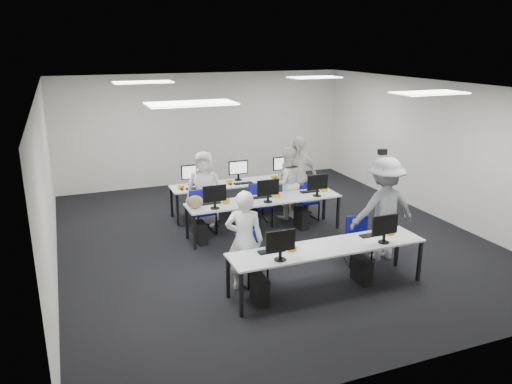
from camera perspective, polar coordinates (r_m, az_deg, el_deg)
name	(u,v)px	position (r m, az deg, el deg)	size (l,w,h in m)	color
room	(269,165)	(9.70, 1.45, 3.15)	(9.00, 9.02, 3.00)	black
ceiling_panels	(269,87)	(9.46, 1.52, 11.92)	(5.20, 4.60, 0.02)	white
desk_front	(328,249)	(7.91, 8.22, -6.52)	(3.20, 0.70, 0.73)	silver
desk_mid	(264,202)	(10.10, 0.97, -1.12)	(3.20, 0.70, 0.73)	silver
desk_back	(241,184)	(11.35, -1.72, 0.90)	(3.20, 0.70, 0.73)	silver
equipment_front	(317,271)	(7.94, 6.98, -8.92)	(2.51, 0.41, 1.19)	#0B5197
equipment_mid	(256,218)	(10.12, 0.00, -3.01)	(2.91, 0.41, 1.19)	white
equipment_back	(249,197)	(11.52, -0.84, -0.52)	(2.91, 0.41, 1.19)	white
chair_0	(251,267)	(8.22, -0.56, -8.61)	(0.48, 0.51, 0.83)	#121189
chair_1	(358,249)	(9.07, 11.60, -6.45)	(0.52, 0.55, 0.83)	#121189
chair_2	(203,220)	(10.32, -6.07, -3.18)	(0.49, 0.52, 0.88)	#121189
chair_3	(263,212)	(10.74, 0.77, -2.30)	(0.56, 0.58, 0.87)	#121189
chair_4	(307,208)	(11.11, 5.84, -1.83)	(0.42, 0.46, 0.81)	#121189
chair_5	(208,212)	(10.80, -5.56, -2.34)	(0.46, 0.49, 0.84)	#121189
chair_6	(256,208)	(10.97, 0.04, -1.83)	(0.51, 0.54, 0.89)	#121189
chair_7	(299,202)	(11.50, 4.97, -1.10)	(0.52, 0.55, 0.84)	#121189
handbag	(195,202)	(9.58, -6.98, -1.15)	(0.31, 0.20, 0.26)	#8E6649
student_0	(244,240)	(7.81, -1.34, -5.56)	(0.60, 0.39, 1.63)	white
student_1	(287,183)	(11.01, 3.53, 1.03)	(0.78, 0.61, 1.60)	white
student_2	(204,189)	(10.61, -5.91, 0.38)	(0.79, 0.51, 1.61)	white
student_3	(297,177)	(11.08, 4.74, 1.69)	(1.07, 0.44, 1.82)	white
photographer	(384,209)	(9.15, 14.38, -1.90)	(1.21, 0.70, 1.87)	gray
dslr_camera	(383,152)	(9.04, 14.26, 4.46)	(0.14, 0.18, 0.10)	black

